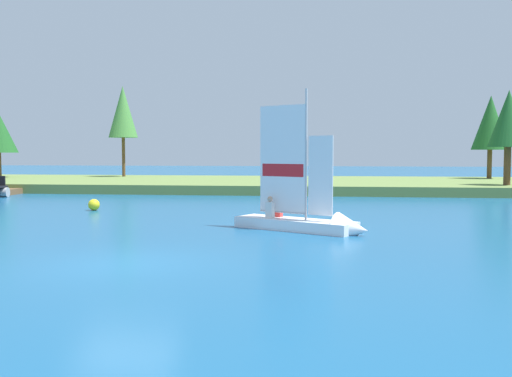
{
  "coord_description": "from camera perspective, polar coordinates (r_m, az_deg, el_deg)",
  "views": [
    {
      "loc": [
        4.96,
        -13.58,
        2.77
      ],
      "look_at": [
        1.92,
        10.87,
        1.2
      ],
      "focal_mm": 40.2,
      "sensor_mm": 36.0,
      "label": 1
    }
  ],
  "objects": [
    {
      "name": "channel_buoy",
      "position": [
        28.27,
        -15.82,
        -1.56
      ],
      "size": [
        0.54,
        0.54,
        0.54
      ],
      "primitive_type": "sphere",
      "color": "yellow",
      "rests_on": "ground"
    },
    {
      "name": "shore_bank",
      "position": [
        44.15,
        0.64,
        0.45
      ],
      "size": [
        80.0,
        15.84,
        0.63
      ],
      "primitive_type": "cube",
      "color": "olive",
      "rests_on": "ground"
    },
    {
      "name": "sailboat",
      "position": [
        20.06,
        5.71,
        -3.14
      ],
      "size": [
        5.0,
        3.44,
        5.32
      ],
      "rotation": [
        0.0,
        0.0,
        -0.5
      ],
      "color": "white",
      "rests_on": "ground"
    },
    {
      "name": "shoreline_tree_centre",
      "position": [
        40.72,
        23.83,
        6.31
      ],
      "size": [
        2.52,
        2.52,
        6.16
      ],
      "color": "brown",
      "rests_on": "shore_bank"
    },
    {
      "name": "shoreline_tree_midleft",
      "position": [
        51.84,
        -13.1,
        7.41
      ],
      "size": [
        2.53,
        2.53,
        7.92
      ],
      "color": "brown",
      "rests_on": "shore_bank"
    },
    {
      "name": "ground_plane",
      "position": [
        14.72,
        -12.83,
        -7.28
      ],
      "size": [
        200.0,
        200.0,
        0.0
      ],
      "primitive_type": "plane",
      "color": "#195684"
    },
    {
      "name": "shoreline_tree_midright",
      "position": [
        50.25,
        22.3,
        6.05
      ],
      "size": [
        2.93,
        2.93,
        6.71
      ],
      "color": "brown",
      "rests_on": "shore_bank"
    }
  ]
}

